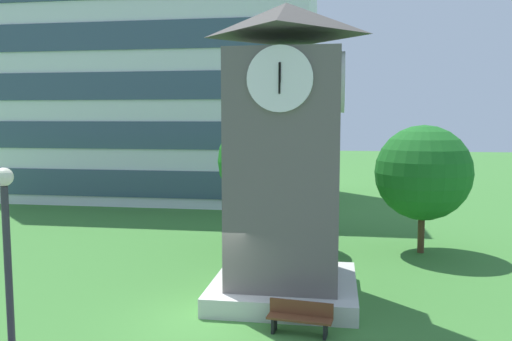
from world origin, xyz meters
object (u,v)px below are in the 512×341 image
object	(u,v)px
tree_near_tower	(268,161)
tree_streetside	(423,173)
clock_tower	(286,170)
park_bench	(300,317)
street_lamp	(8,262)

from	to	relation	value
tree_near_tower	tree_streetside	bearing A→B (deg)	2.30
clock_tower	park_bench	distance (m)	4.82
clock_tower	tree_streetside	world-z (taller)	clock_tower
street_lamp	tree_near_tower	xyz separation A→B (m)	(3.21, 14.12, 0.83)
tree_near_tower	street_lamp	bearing A→B (deg)	-102.80
park_bench	tree_near_tower	distance (m)	10.08
street_lamp	tree_near_tower	world-z (taller)	tree_near_tower
park_bench	tree_near_tower	size ratio (longest dim) A/B	0.29
street_lamp	tree_streetside	world-z (taller)	tree_streetside
clock_tower	park_bench	bearing A→B (deg)	-76.29
street_lamp	tree_streetside	distance (m)	17.52
clock_tower	park_bench	world-z (taller)	clock_tower
street_lamp	tree_streetside	bearing A→B (deg)	55.25
clock_tower	street_lamp	bearing A→B (deg)	-120.47
street_lamp	tree_near_tower	bearing A→B (deg)	77.20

